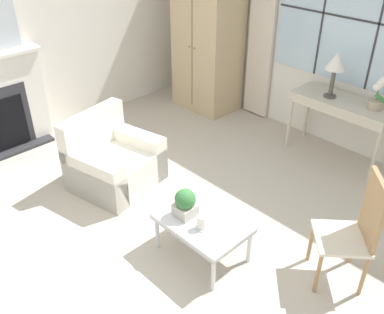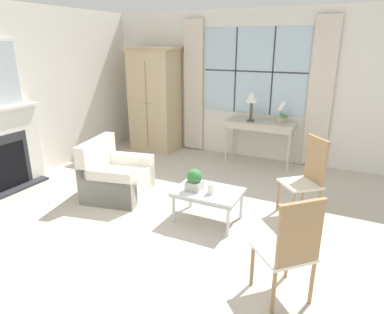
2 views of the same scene
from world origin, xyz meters
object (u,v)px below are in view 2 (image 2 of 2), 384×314
Objects in this scene: accent_chair_wooden at (291,246)px; potted_plant_small at (194,180)px; coffee_table at (208,194)px; potted_orchid at (281,114)px; console_table at (260,126)px; table_lamp at (252,98)px; armoire at (155,99)px; side_chair_wooden at (308,173)px; armchair_upholstered at (116,178)px; pillar_candle at (210,189)px.

accent_chair_wooden is 1.70m from potted_plant_small.
potted_plant_small is (-1.39, 0.98, -0.01)m from accent_chair_wooden.
coffee_table is at bearing 21.60° from potted_plant_small.
console_table is at bearing -174.62° from potted_orchid.
potted_orchid is at bearing 79.57° from potted_plant_small.
table_lamp is at bearing 112.53° from accent_chair_wooden.
armoire is at bearing -179.15° from table_lamp.
table_lamp is 0.67× the size of coffee_table.
armchair_upholstered is at bearing -166.74° from side_chair_wooden.
potted_plant_small is 1.89× the size of pillar_candle.
potted_plant_small is (-0.12, -2.56, -0.15)m from console_table.
armoire reaches higher than table_lamp.
coffee_table is at bearing -84.75° from table_lamp.
table_lamp reaches higher than console_table.
potted_plant_small is at bearing -100.43° from potted_orchid.
side_chair_wooden is (1.14, -1.78, -0.12)m from console_table.
armoire is 3.42m from coffee_table.
side_chair_wooden is 3.81× the size of potted_plant_small.
armoire is 3.76× the size of table_lamp.
armoire reaches higher than accent_chair_wooden.
armoire is at bearing 153.27° from side_chair_wooden.
potted_orchid is at bearing 7.45° from table_lamp.
armchair_upholstered is 2.74m from side_chair_wooden.
side_chair_wooden is 1.33m from coffee_table.
armoire is 2.08m from table_lamp.
armoire is 3.33m from potted_plant_small.
armoire is 14.33× the size of pillar_candle.
accent_chair_wooden reaches higher than console_table.
side_chair_wooden reaches higher than armchair_upholstered.
side_chair_wooden is (0.78, -1.82, -0.38)m from potted_orchid.
coffee_table is at bearing -3.53° from armchair_upholstered.
armchair_upholstered is (-1.87, -2.44, -0.69)m from potted_orchid.
armoire is at bearing 133.29° from pillar_candle.
side_chair_wooden reaches higher than potted_plant_small.
console_table is at bearing 92.59° from pillar_candle.
table_lamp is at bearing 91.46° from potted_plant_small.
potted_orchid is at bearing 82.87° from coffee_table.
armoire is 2.62m from potted_orchid.
armchair_upholstered is at bearing -122.02° from console_table.
side_chair_wooden is 1.27× the size of coffee_table.
side_chair_wooden is at bearing -57.31° from console_table.
coffee_table is (1.55, -0.10, 0.10)m from armchair_upholstered.
armoire is 2.06× the size of accent_chair_wooden.
console_table is 2.57m from potted_plant_small.
potted_orchid reaches higher than armchair_upholstered.
console_table is 1.50× the size of coffee_table.
armoire reaches higher than pillar_candle.
accent_chair_wooden is 3.67× the size of potted_plant_small.
accent_chair_wooden reaches higher than pillar_candle.
potted_orchid is at bearing 2.22° from armoire.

